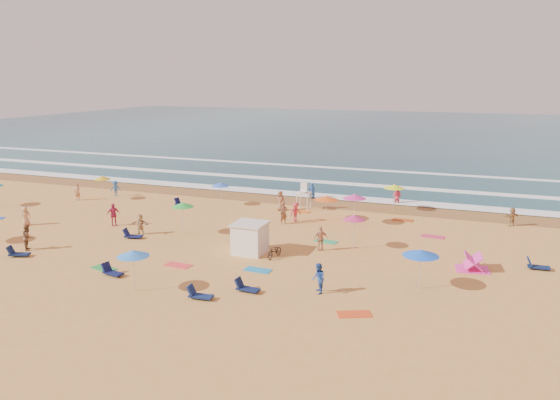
% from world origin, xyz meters
% --- Properties ---
extents(ground, '(220.00, 220.00, 0.00)m').
position_xyz_m(ground, '(0.00, 0.00, 0.00)').
color(ground, gold).
rests_on(ground, ground).
extents(ocean, '(220.00, 140.00, 0.18)m').
position_xyz_m(ocean, '(0.00, 84.00, 0.00)').
color(ocean, '#0C4756').
rests_on(ocean, ground).
extents(wet_sand, '(220.00, 220.00, 0.00)m').
position_xyz_m(wet_sand, '(0.00, 12.50, 0.01)').
color(wet_sand, olive).
rests_on(wet_sand, ground).
extents(surf_foam, '(200.00, 18.70, 0.05)m').
position_xyz_m(surf_foam, '(0.00, 21.32, 0.10)').
color(surf_foam, white).
rests_on(surf_foam, ground).
extents(cabana, '(2.00, 2.00, 2.00)m').
position_xyz_m(cabana, '(3.56, -3.74, 1.00)').
color(cabana, white).
rests_on(cabana, ground).
extents(cabana_roof, '(2.20, 2.20, 0.12)m').
position_xyz_m(cabana_roof, '(3.56, -3.74, 2.06)').
color(cabana_roof, silver).
rests_on(cabana_roof, cabana).
extents(bicycle, '(0.85, 1.73, 0.87)m').
position_xyz_m(bicycle, '(5.46, -4.04, 0.43)').
color(bicycle, black).
rests_on(bicycle, ground).
extents(lifeguard_stand, '(1.20, 1.20, 2.10)m').
position_xyz_m(lifeguard_stand, '(3.08, 9.23, 1.05)').
color(lifeguard_stand, white).
rests_on(lifeguard_stand, ground).
extents(beach_umbrellas, '(66.62, 25.66, 0.79)m').
position_xyz_m(beach_umbrellas, '(2.14, 0.17, 2.16)').
color(beach_umbrellas, '#12988A').
rests_on(beach_umbrellas, ground).
extents(loungers, '(37.62, 19.12, 0.34)m').
position_xyz_m(loungers, '(3.91, -5.19, 0.17)').
color(loungers, '#0D1B45').
rests_on(loungers, ground).
extents(towels, '(43.36, 21.54, 0.03)m').
position_xyz_m(towels, '(0.47, -2.78, 0.01)').
color(towels, '#BC4F17').
rests_on(towels, ground).
extents(popup_tents, '(10.11, 7.45, 1.20)m').
position_xyz_m(popup_tents, '(21.71, 0.87, 0.60)').
color(popup_tents, '#F336AA').
rests_on(popup_tents, ground).
extents(beachgoers, '(40.03, 24.59, 2.10)m').
position_xyz_m(beachgoers, '(-0.15, 3.05, 0.81)').
color(beachgoers, '#265CB3').
rests_on(beachgoers, ground).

